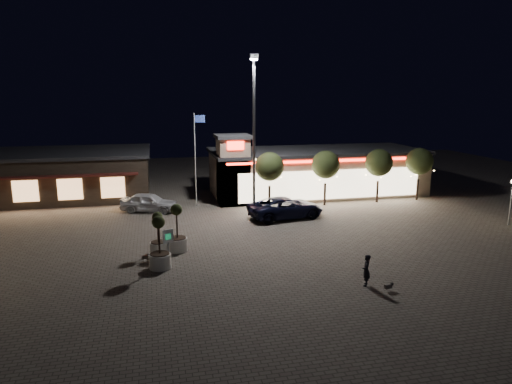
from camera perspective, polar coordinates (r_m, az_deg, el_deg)
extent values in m
plane|color=#635B50|center=(27.80, -0.68, -7.85)|extent=(90.00, 90.00, 0.00)
cube|color=tan|center=(44.97, 7.51, 2.40)|extent=(20.00, 8.00, 4.00)
cube|color=#262628|center=(44.67, 7.59, 5.12)|extent=(20.40, 8.40, 0.30)
cube|color=beige|center=(41.33, 9.43, 0.93)|extent=(17.00, 0.12, 2.60)
cube|color=red|center=(40.95, 9.55, 3.87)|extent=(19.00, 0.10, 0.18)
cube|color=tan|center=(39.99, -2.88, 2.60)|extent=(2.60, 2.60, 5.80)
cube|color=#262628|center=(39.60, -2.93, 6.95)|extent=(3.00, 3.00, 0.30)
cube|color=red|center=(38.34, -2.57, 5.81)|extent=(1.40, 0.10, 0.70)
cube|color=#382D23|center=(46.95, -23.11, 1.94)|extent=(16.00, 10.00, 4.00)
cube|color=#262628|center=(46.65, -23.32, 4.54)|extent=(16.40, 10.40, 0.30)
cube|color=#591E19|center=(41.59, -24.46, 1.75)|extent=(14.40, 0.80, 0.15)
cube|color=#F7B16F|center=(42.59, -26.86, 0.10)|extent=(2.00, 0.12, 1.80)
cube|color=#F7B16F|center=(41.86, -22.22, 0.32)|extent=(2.00, 0.12, 1.80)
cube|color=#F7B16F|center=(41.42, -17.45, 0.55)|extent=(2.00, 0.12, 1.80)
cylinder|color=gray|center=(34.56, -0.25, 6.30)|extent=(0.20, 0.20, 12.00)
cube|color=gray|center=(34.49, -0.26, 16.61)|extent=(0.60, 0.40, 0.35)
cube|color=white|center=(34.48, -0.26, 16.28)|extent=(0.45, 0.30, 0.08)
cylinder|color=white|center=(39.10, -7.60, 3.92)|extent=(0.10, 0.10, 8.00)
cube|color=#294098|center=(38.81, -7.08, 9.07)|extent=(0.90, 0.04, 0.60)
cylinder|color=gray|center=(38.35, 29.25, -1.34)|extent=(0.12, 0.12, 3.20)
cylinder|color=#332319|center=(38.71, 1.68, -0.63)|extent=(0.20, 0.20, 1.92)
sphere|color=#2D3819|center=(38.23, 1.70, 3.19)|extent=(2.42, 2.42, 2.42)
cylinder|color=#332319|center=(40.23, 8.59, -0.28)|extent=(0.20, 0.20, 1.92)
sphere|color=#2D3819|center=(39.76, 8.71, 3.40)|extent=(2.42, 2.42, 2.42)
cylinder|color=#332319|center=(42.29, 14.92, 0.05)|extent=(0.20, 0.20, 1.92)
sphere|color=#2D3819|center=(41.84, 15.11, 3.55)|extent=(2.42, 2.42, 2.42)
cylinder|color=#332319|center=(44.27, 19.51, 0.29)|extent=(0.20, 0.20, 1.92)
sphere|color=#2D3819|center=(43.85, 19.75, 3.63)|extent=(2.42, 2.42, 2.42)
imported|color=black|center=(35.74, 3.76, -1.95)|extent=(6.34, 3.73, 1.65)
imported|color=silver|center=(38.57, -13.23, -1.27)|extent=(4.97, 3.26, 1.57)
imported|color=black|center=(23.94, 13.62, -9.49)|extent=(0.62, 0.71, 1.62)
cube|color=#59514C|center=(23.79, 16.20, -11.24)|extent=(0.43, 0.26, 0.21)
sphere|color=#59514C|center=(23.90, 16.62, -10.93)|extent=(0.19, 0.19, 0.19)
cylinder|color=silver|center=(28.51, -12.05, -6.85)|extent=(1.06, 1.06, 0.71)
cylinder|color=black|center=(28.40, -12.09, -6.14)|extent=(0.92, 0.92, 0.05)
cylinder|color=#332319|center=(28.15, -12.16, -4.55)|extent=(0.09, 0.09, 1.60)
sphere|color=#2D3819|center=(27.95, -12.23, -3.06)|extent=(0.62, 0.62, 0.62)
cylinder|color=silver|center=(26.20, -11.89, -8.44)|extent=(1.23, 1.23, 0.82)
cylinder|color=black|center=(26.05, -11.94, -7.55)|extent=(1.06, 1.06, 0.06)
cylinder|color=#332319|center=(25.76, -12.03, -5.56)|extent=(0.10, 0.10, 1.84)
sphere|color=#2D3819|center=(25.51, -12.11, -3.70)|extent=(0.71, 0.71, 0.71)
cylinder|color=silver|center=(28.76, -9.77, -6.49)|extent=(1.22, 1.22, 0.81)
cylinder|color=black|center=(28.63, -9.80, -5.68)|extent=(1.05, 1.05, 0.06)
cylinder|color=#332319|center=(28.36, -9.87, -3.86)|extent=(0.10, 0.10, 1.82)
sphere|color=#2D3819|center=(28.13, -9.93, -2.18)|extent=(0.71, 0.71, 0.71)
cylinder|color=gray|center=(27.05, -10.86, -7.34)|extent=(0.08, 0.08, 1.16)
cube|color=white|center=(26.76, -10.94, -5.48)|extent=(0.61, 0.29, 0.82)
cube|color=#1AA05B|center=(26.72, -10.94, -5.51)|extent=(0.32, 0.15, 0.34)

